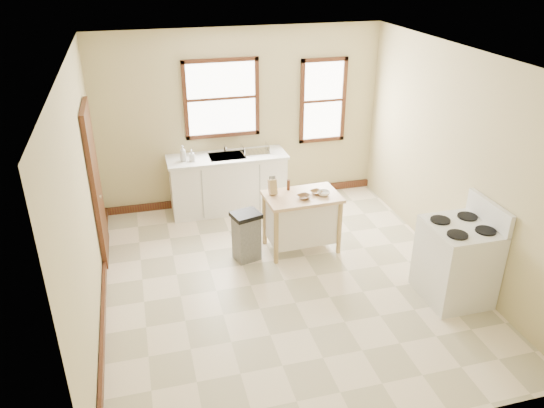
% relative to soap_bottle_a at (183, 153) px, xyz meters
% --- Properties ---
extents(floor, '(5.00, 5.00, 0.00)m').
position_rel_soap_bottle_a_xyz_m(floor, '(0.98, -2.16, -1.04)').
color(floor, '#F6E3C3').
rests_on(floor, ground).
extents(ceiling, '(5.00, 5.00, 0.00)m').
position_rel_soap_bottle_a_xyz_m(ceiling, '(0.98, -2.16, 1.76)').
color(ceiling, white).
rests_on(ceiling, ground).
extents(wall_back, '(4.50, 0.04, 2.80)m').
position_rel_soap_bottle_a_xyz_m(wall_back, '(0.98, 0.34, 0.36)').
color(wall_back, tan).
rests_on(wall_back, ground).
extents(wall_left, '(0.04, 5.00, 2.80)m').
position_rel_soap_bottle_a_xyz_m(wall_left, '(-1.27, -2.16, 0.36)').
color(wall_left, tan).
rests_on(wall_left, ground).
extents(wall_right, '(0.04, 5.00, 2.80)m').
position_rel_soap_bottle_a_xyz_m(wall_right, '(3.23, -2.16, 0.36)').
color(wall_right, tan).
rests_on(wall_right, ground).
extents(window_main, '(1.17, 0.06, 1.22)m').
position_rel_soap_bottle_a_xyz_m(window_main, '(0.68, 0.32, 0.71)').
color(window_main, '#411811').
rests_on(window_main, wall_back).
extents(window_side, '(0.77, 0.06, 1.37)m').
position_rel_soap_bottle_a_xyz_m(window_side, '(2.33, 0.32, 0.56)').
color(window_side, '#411811').
rests_on(window_side, wall_back).
extents(door_left, '(0.06, 0.90, 2.10)m').
position_rel_soap_bottle_a_xyz_m(door_left, '(-1.23, -0.86, 0.01)').
color(door_left, '#411811').
rests_on(door_left, ground).
extents(baseboard_back, '(4.50, 0.04, 0.12)m').
position_rel_soap_bottle_a_xyz_m(baseboard_back, '(0.98, 0.31, -0.98)').
color(baseboard_back, '#411811').
rests_on(baseboard_back, ground).
extents(baseboard_left, '(0.04, 5.00, 0.12)m').
position_rel_soap_bottle_a_xyz_m(baseboard_left, '(-1.24, -2.16, -0.98)').
color(baseboard_left, '#411811').
rests_on(baseboard_left, ground).
extents(sink_counter, '(1.86, 0.62, 0.92)m').
position_rel_soap_bottle_a_xyz_m(sink_counter, '(0.68, 0.04, -0.58)').
color(sink_counter, white).
rests_on(sink_counter, ground).
extents(faucet, '(0.03, 0.03, 0.22)m').
position_rel_soap_bottle_a_xyz_m(faucet, '(0.68, 0.22, -0.01)').
color(faucet, silver).
rests_on(faucet, sink_counter).
extents(soap_bottle_a, '(0.12, 0.12, 0.24)m').
position_rel_soap_bottle_a_xyz_m(soap_bottle_a, '(0.00, 0.00, 0.00)').
color(soap_bottle_a, '#B2B2B2').
rests_on(soap_bottle_a, sink_counter).
extents(soap_bottle_b, '(0.09, 0.09, 0.18)m').
position_rel_soap_bottle_a_xyz_m(soap_bottle_b, '(0.13, -0.03, -0.03)').
color(soap_bottle_b, '#B2B2B2').
rests_on(soap_bottle_b, sink_counter).
extents(dish_rack, '(0.48, 0.40, 0.11)m').
position_rel_soap_bottle_a_xyz_m(dish_rack, '(1.14, 0.07, -0.07)').
color(dish_rack, silver).
rests_on(dish_rack, sink_counter).
extents(kitchen_island, '(1.03, 0.68, 0.82)m').
position_rel_soap_bottle_a_xyz_m(kitchen_island, '(1.43, -1.44, -0.63)').
color(kitchen_island, '#DCB681').
rests_on(kitchen_island, ground).
extents(knife_block, '(0.11, 0.11, 0.20)m').
position_rel_soap_bottle_a_xyz_m(knife_block, '(1.05, -1.31, -0.12)').
color(knife_block, tan).
rests_on(knife_block, kitchen_island).
extents(pepper_grinder, '(0.05, 0.05, 0.15)m').
position_rel_soap_bottle_a_xyz_m(pepper_grinder, '(1.30, -1.23, -0.14)').
color(pepper_grinder, '#452312').
rests_on(pepper_grinder, kitchen_island).
extents(bowl_a, '(0.23, 0.23, 0.04)m').
position_rel_soap_bottle_a_xyz_m(bowl_a, '(1.42, -1.54, -0.19)').
color(bowl_a, brown).
rests_on(bowl_a, kitchen_island).
extents(bowl_b, '(0.20, 0.20, 0.04)m').
position_rel_soap_bottle_a_xyz_m(bowl_b, '(1.63, -1.44, -0.20)').
color(bowl_b, brown).
rests_on(bowl_b, kitchen_island).
extents(bowl_c, '(0.18, 0.18, 0.05)m').
position_rel_soap_bottle_a_xyz_m(bowl_c, '(1.71, -1.51, -0.19)').
color(bowl_c, white).
rests_on(bowl_c, kitchen_island).
extents(trash_bin, '(0.43, 0.39, 0.70)m').
position_rel_soap_bottle_a_xyz_m(trash_bin, '(0.63, -1.52, -0.69)').
color(trash_bin, gray).
rests_on(trash_bin, ground).
extents(gas_stove, '(0.78, 0.79, 1.24)m').
position_rel_soap_bottle_a_xyz_m(gas_stove, '(2.86, -2.99, -0.42)').
color(gas_stove, silver).
rests_on(gas_stove, ground).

